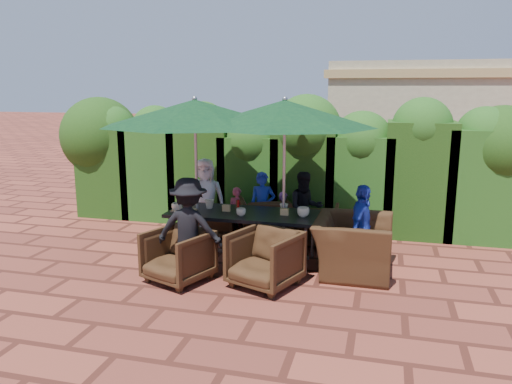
% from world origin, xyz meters
% --- Properties ---
extents(ground, '(80.00, 80.00, 0.00)m').
position_xyz_m(ground, '(0.00, 0.00, 0.00)').
color(ground, brown).
rests_on(ground, ground).
extents(dining_table, '(2.23, 0.90, 0.75)m').
position_xyz_m(dining_table, '(-0.11, 0.22, 0.67)').
color(dining_table, black).
rests_on(dining_table, ground).
extents(umbrella_left, '(2.80, 2.80, 2.46)m').
position_xyz_m(umbrella_left, '(-0.83, 0.21, 2.21)').
color(umbrella_left, gray).
rests_on(umbrella_left, ground).
extents(umbrella_right, '(2.62, 2.62, 2.46)m').
position_xyz_m(umbrella_right, '(0.50, 0.28, 2.21)').
color(umbrella_right, gray).
rests_on(umbrella_right, ground).
extents(chair_far_left, '(0.71, 0.67, 0.69)m').
position_xyz_m(chair_far_left, '(-0.87, 1.27, 0.34)').
color(chair_far_left, black).
rests_on(chair_far_left, ground).
extents(chair_far_mid, '(1.03, 1.00, 0.83)m').
position_xyz_m(chair_far_mid, '(-0.04, 1.26, 0.41)').
color(chair_far_mid, black).
rests_on(chair_far_mid, ground).
extents(chair_far_right, '(0.76, 0.72, 0.76)m').
position_xyz_m(chair_far_right, '(0.84, 1.24, 0.38)').
color(chair_far_right, black).
rests_on(chair_far_right, ground).
extents(chair_near_left, '(0.97, 0.94, 0.78)m').
position_xyz_m(chair_near_left, '(-0.73, -0.82, 0.39)').
color(chair_near_left, black).
rests_on(chair_near_left, ground).
extents(chair_near_right, '(1.01, 0.98, 0.82)m').
position_xyz_m(chair_near_right, '(0.45, -0.69, 0.41)').
color(chair_near_right, black).
rests_on(chair_near_right, ground).
extents(chair_end_right, '(0.80, 1.21, 1.05)m').
position_xyz_m(chair_end_right, '(1.53, 0.12, 0.53)').
color(chair_end_right, black).
rests_on(chair_end_right, ground).
extents(adult_far_left, '(0.77, 0.58, 1.40)m').
position_xyz_m(adult_far_left, '(-1.05, 1.14, 0.70)').
color(adult_far_left, white).
rests_on(adult_far_left, ground).
extents(adult_far_mid, '(0.47, 0.41, 1.20)m').
position_xyz_m(adult_far_mid, '(-0.05, 1.20, 0.60)').
color(adult_far_mid, '#1E34A6').
rests_on(adult_far_mid, ground).
extents(adult_far_right, '(0.69, 0.57, 1.23)m').
position_xyz_m(adult_far_right, '(0.67, 1.24, 0.61)').
color(adult_far_right, black).
rests_on(adult_far_right, ground).
extents(adult_near_left, '(0.93, 0.49, 1.41)m').
position_xyz_m(adult_near_left, '(-0.61, -0.69, 0.70)').
color(adult_near_left, black).
rests_on(adult_near_left, ground).
extents(adult_end_right, '(0.51, 0.80, 1.26)m').
position_xyz_m(adult_end_right, '(1.64, 0.19, 0.63)').
color(adult_end_right, '#1E34A6').
rests_on(adult_end_right, ground).
extents(child_left, '(0.38, 0.34, 0.89)m').
position_xyz_m(child_left, '(-0.52, 1.30, 0.45)').
color(child_left, '#D44B66').
rests_on(child_left, ground).
extents(child_right, '(0.38, 0.36, 0.86)m').
position_xyz_m(child_right, '(0.29, 1.31, 0.43)').
color(child_right, '#A854B6').
rests_on(child_right, ground).
extents(pedestrian_a, '(1.61, 0.87, 1.64)m').
position_xyz_m(pedestrian_a, '(1.71, 4.09, 0.82)').
color(pedestrian_a, green).
rests_on(pedestrian_a, ground).
extents(pedestrian_b, '(0.91, 0.60, 1.81)m').
position_xyz_m(pedestrian_b, '(2.37, 4.39, 0.90)').
color(pedestrian_b, '#D44B66').
rests_on(pedestrian_b, ground).
extents(pedestrian_c, '(1.12, 0.70, 1.63)m').
position_xyz_m(pedestrian_c, '(3.49, 4.17, 0.82)').
color(pedestrian_c, gray).
rests_on(pedestrian_c, ground).
extents(cup_a, '(0.16, 0.16, 0.13)m').
position_xyz_m(cup_a, '(-1.09, 0.03, 0.81)').
color(cup_a, beige).
rests_on(cup_a, dining_table).
extents(cup_b, '(0.15, 0.15, 0.14)m').
position_xyz_m(cup_b, '(-0.68, 0.32, 0.82)').
color(cup_b, beige).
rests_on(cup_b, dining_table).
extents(cup_c, '(0.14, 0.14, 0.11)m').
position_xyz_m(cup_c, '(-0.08, 0.01, 0.81)').
color(cup_c, beige).
rests_on(cup_c, dining_table).
extents(cup_d, '(0.13, 0.13, 0.12)m').
position_xyz_m(cup_d, '(0.48, 0.42, 0.81)').
color(cup_d, beige).
rests_on(cup_d, dining_table).
extents(cup_e, '(0.18, 0.18, 0.14)m').
position_xyz_m(cup_e, '(0.81, 0.18, 0.82)').
color(cup_e, beige).
rests_on(cup_e, dining_table).
extents(ketchup_bottle, '(0.04, 0.04, 0.17)m').
position_xyz_m(ketchup_bottle, '(-0.21, 0.28, 0.83)').
color(ketchup_bottle, '#B20C0A').
rests_on(ketchup_bottle, dining_table).
extents(sauce_bottle, '(0.04, 0.04, 0.17)m').
position_xyz_m(sauce_bottle, '(-0.21, 0.28, 0.83)').
color(sauce_bottle, '#4C230C').
rests_on(sauce_bottle, dining_table).
extents(serving_tray, '(0.35, 0.25, 0.02)m').
position_xyz_m(serving_tray, '(-0.99, 0.08, 0.76)').
color(serving_tray, '#A87B51').
rests_on(serving_tray, dining_table).
extents(number_block_left, '(0.12, 0.06, 0.10)m').
position_xyz_m(number_block_left, '(-0.37, 0.21, 0.80)').
color(number_block_left, tan).
rests_on(number_block_left, dining_table).
extents(number_block_right, '(0.12, 0.06, 0.10)m').
position_xyz_m(number_block_right, '(0.53, 0.20, 0.80)').
color(number_block_right, tan).
rests_on(number_block_right, dining_table).
extents(hedge_wall, '(9.10, 1.60, 2.47)m').
position_xyz_m(hedge_wall, '(-0.12, 2.32, 1.32)').
color(hedge_wall, '#173B10').
rests_on(hedge_wall, ground).
extents(building, '(6.20, 3.08, 3.20)m').
position_xyz_m(building, '(3.50, 6.99, 1.61)').
color(building, '#C3B691').
rests_on(building, ground).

